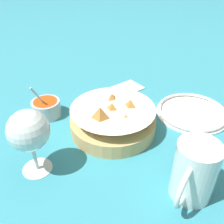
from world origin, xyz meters
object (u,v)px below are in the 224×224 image
wine_glass (29,132)px  beer_mug (194,173)px  sauce_cup (46,108)px  side_plate (192,112)px  food_basket (112,120)px

wine_glass → beer_mug: (-0.12, 0.28, -0.04)m
sauce_cup → beer_mug: beer_mug is taller
sauce_cup → beer_mug: size_ratio=0.84×
beer_mug → side_plate: beer_mug is taller
food_basket → side_plate: size_ratio=1.09×
wine_glass → side_plate: size_ratio=0.74×
sauce_cup → side_plate: size_ratio=0.53×
beer_mug → wine_glass: bearing=-66.2°
wine_glass → sauce_cup: bearing=-138.6°
food_basket → wine_glass: 0.21m
food_basket → wine_glass: size_ratio=1.47×
wine_glass → side_plate: bearing=153.3°
sauce_cup → wine_glass: (0.15, 0.13, 0.07)m
sauce_cup → beer_mug: 0.41m
wine_glass → beer_mug: 0.31m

